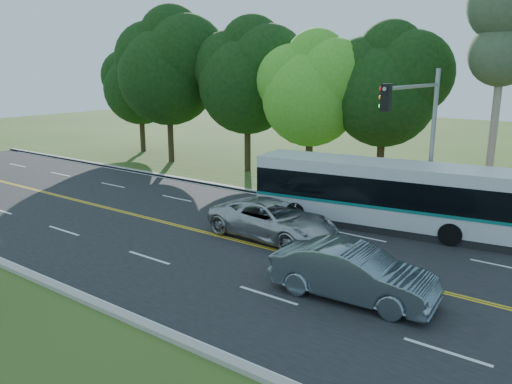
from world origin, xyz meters
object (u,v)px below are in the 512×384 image
Objects in this scene: traffic_signal at (420,126)px; sedan at (353,273)px; suv at (273,220)px; transit_bus at (380,195)px.

traffic_signal is 1.37× the size of sedan.
sedan reaches higher than suv.
transit_bus is 2.03× the size of suv.
transit_bus reaches higher than suv.
transit_bus is at bearing -175.66° from traffic_signal.
suv is at bearing -134.39° from transit_bus.
traffic_signal is 7.28m from suv.
transit_bus is (-1.49, -0.11, -3.19)m from traffic_signal.
sedan is (0.72, -7.51, -3.81)m from traffic_signal.
traffic_signal is 1.23× the size of suv.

